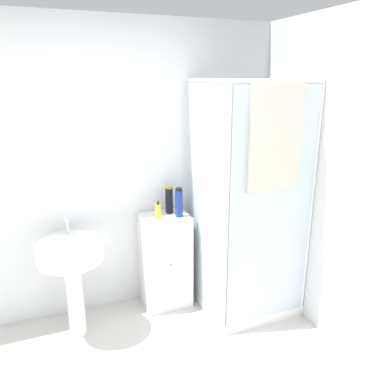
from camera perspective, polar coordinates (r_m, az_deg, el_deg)
wall_back at (r=3.25m, az=-15.52°, el=2.57°), size 6.40×0.06×2.50m
shower_enclosure at (r=3.33m, az=7.87°, el=-7.98°), size 0.80×0.83×2.02m
vanity_cabinet at (r=3.46m, az=-4.10°, el=-10.36°), size 0.43×0.34×0.87m
sink at (r=3.11m, az=-17.89°, el=-10.15°), size 0.50×0.50×0.95m
soap_dispenser at (r=3.20m, az=-5.21°, el=-2.95°), size 0.05×0.05×0.16m
shampoo_bottle_tall_black at (r=3.31m, az=-3.51°, el=-1.18°), size 0.07×0.07×0.25m
shampoo_bottle_blue at (r=3.22m, az=-2.01°, el=-1.63°), size 0.07×0.07×0.26m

